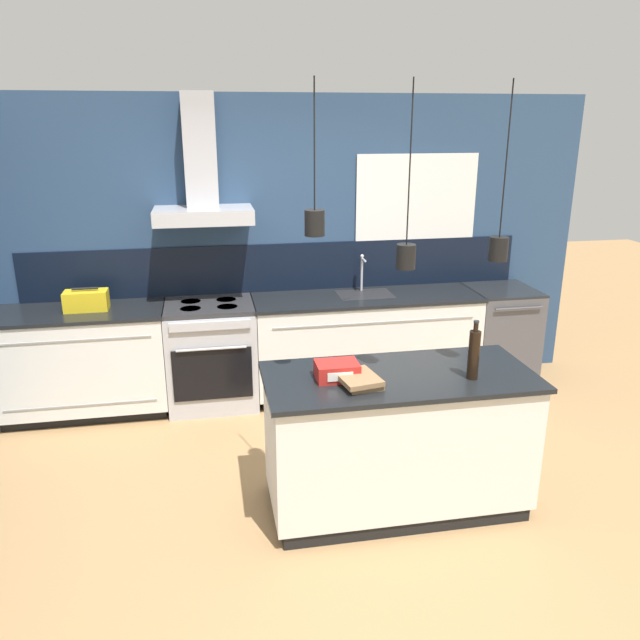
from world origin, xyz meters
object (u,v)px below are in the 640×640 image
Objects in this scene: oven_range at (212,354)px; dishwasher at (498,335)px; yellow_toolbox at (86,300)px; bottle_on_island at (474,354)px; red_supply_box at (337,371)px; book_stack at (359,380)px.

oven_range is 2.65m from dishwasher.
bottle_on_island is at bearing -37.10° from yellow_toolbox.
yellow_toolbox is (-1.70, 1.75, 0.03)m from red_supply_box.
oven_range is 2.68× the size of yellow_toolbox.
book_stack is 1.24× the size of red_supply_box.
bottle_on_island is at bearing -120.82° from dishwasher.
bottle_on_island is 1.07× the size of yellow_toolbox.
book_stack is 2.59m from yellow_toolbox.
oven_range is at bearing -179.91° from dishwasher.
bottle_on_island is 1.16× the size of book_stack.
red_supply_box is at bearing -137.77° from dishwasher.
oven_range is at bearing 114.32° from book_stack.
dishwasher is 2.28m from bottle_on_island.
oven_range is 2.50× the size of bottle_on_island.
yellow_toolbox is at bearing 142.90° from bottle_on_island.
bottle_on_island is at bearing -51.03° from oven_range.
oven_range is 1.00× the size of dishwasher.
book_stack reaches higher than oven_range.
red_supply_box reaches higher than book_stack.
red_supply_box is 2.44m from yellow_toolbox.
dishwasher is 2.68× the size of yellow_toolbox.
bottle_on_island is at bearing -10.21° from red_supply_box.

